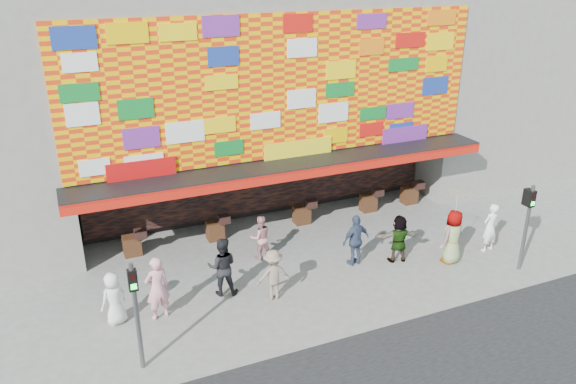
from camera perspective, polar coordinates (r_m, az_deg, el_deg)
name	(u,v)px	position (r m, az deg, el deg)	size (l,w,h in m)	color
ground	(333,286)	(18.06, 4.60, -9.49)	(90.00, 90.00, 0.00)	slate
shop_building	(244,75)	(23.26, -4.52, 11.73)	(15.20, 9.40, 10.00)	gray
neighbor_right	(500,40)	(29.78, 20.73, 14.25)	(11.00, 8.00, 12.00)	gray
signal_left	(136,305)	(14.26, -15.22, -10.99)	(0.22, 0.20, 3.00)	#59595B
signal_right	(528,218)	(19.63, 23.18, -2.49)	(0.22, 0.20, 3.00)	#59595B
ped_a	(114,298)	(16.68, -17.25, -10.29)	(0.78, 0.51, 1.59)	white
ped_b	(157,288)	(16.49, -13.14, -9.48)	(0.71, 0.47, 1.95)	pink
ped_c	(222,267)	(17.29, -6.69, -7.53)	(0.91, 0.71, 1.87)	black
ped_d	(273,275)	(17.01, -1.53, -8.41)	(1.05, 0.60, 1.63)	gray
ped_e	(356,240)	(18.92, 6.91, -4.88)	(1.06, 0.44, 1.80)	#36425F
ped_f	(399,239)	(19.38, 11.18, -4.66)	(1.56, 0.50, 1.68)	gray
ped_g	(453,237)	(19.69, 16.41, -4.39)	(0.93, 0.60, 1.90)	gray
ped_h	(490,227)	(20.89, 19.83, -3.41)	(0.65, 0.43, 1.79)	white
ped_i	(260,237)	(19.25, -2.83, -4.62)	(0.76, 0.59, 1.57)	tan
parasol	(457,203)	(19.18, 16.81, -1.08)	(1.26, 1.27, 1.93)	#FFD9A0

